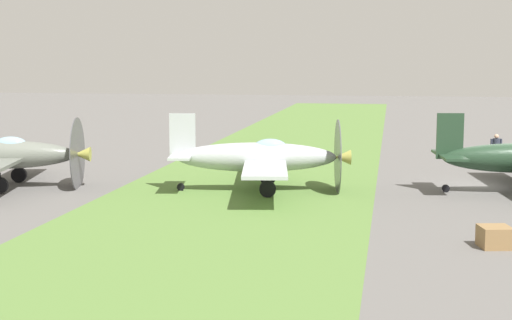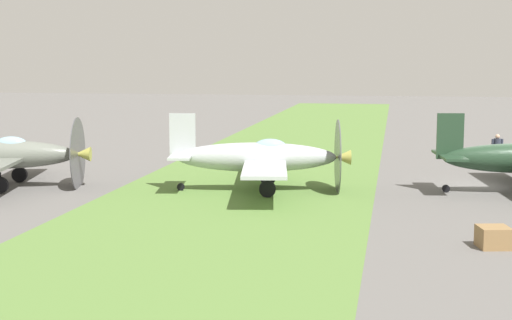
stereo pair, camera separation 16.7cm
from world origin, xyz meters
name	(u,v)px [view 2 (the right image)]	position (x,y,z in m)	size (l,w,h in m)	color
ground_plane	(488,188)	(0.00, 0.00, 0.00)	(160.00, 160.00, 0.00)	#605E5B
grass_verge	(256,181)	(0.00, -10.29, 0.00)	(120.00, 11.00, 0.01)	#567A38
airplane_wingman	(260,157)	(2.64, -9.65, 1.45)	(9.76, 7.76, 3.45)	#B2B7BC
airplane_trail	(1,155)	(3.81, -20.84, 1.45)	(9.79, 7.82, 3.47)	slate
ground_crew_chief	(497,150)	(-6.40, 1.15, 0.91)	(0.38, 0.61, 1.73)	#2D3342
supply_crate	(494,237)	(11.01, -1.07, 0.32)	(0.90, 0.90, 0.64)	olive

